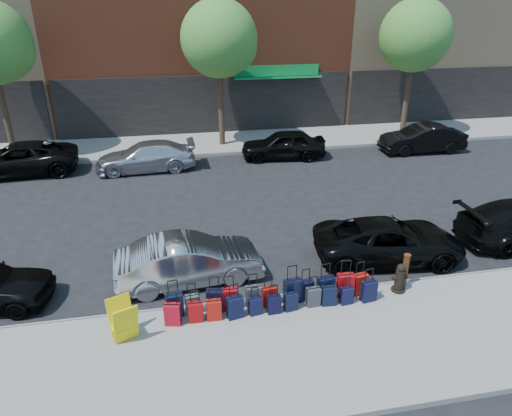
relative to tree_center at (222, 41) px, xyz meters
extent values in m
plane|color=black|center=(-0.64, -9.50, -5.41)|extent=(120.00, 120.00, 0.00)
cube|color=gray|center=(-0.64, -16.00, -5.34)|extent=(60.00, 4.00, 0.15)
cube|color=gray|center=(-0.64, 0.50, -5.34)|extent=(60.00, 4.00, 0.15)
cube|color=gray|center=(-0.64, -13.98, -5.34)|extent=(60.00, 0.08, 0.15)
cube|color=gray|center=(-0.64, -1.52, -5.34)|extent=(60.00, 0.08, 0.15)
cube|color=black|center=(-0.64, 2.45, -3.71)|extent=(16.66, 0.15, 3.40)
cube|color=#0C6F31|center=(3.36, 2.10, -2.21)|extent=(5.00, 0.91, 0.27)
cube|color=#0C6F31|center=(3.36, 2.40, -1.86)|extent=(5.00, 0.10, 0.60)
cube|color=black|center=(15.36, 2.45, -3.71)|extent=(14.70, 0.15, 3.40)
cylinder|color=black|center=(-10.64, 0.00, -2.86)|extent=(0.30, 0.30, 4.80)
sphere|color=#3C7C29|center=(-10.04, 0.00, -0.27)|extent=(2.58, 2.58, 2.58)
cylinder|color=black|center=(-0.14, 0.00, -2.86)|extent=(0.30, 0.30, 4.80)
sphere|color=#3C7C29|center=(-0.14, 0.00, 0.11)|extent=(3.80, 3.80, 3.80)
sphere|color=#3C7C29|center=(0.46, 0.00, -0.27)|extent=(2.58, 2.58, 2.58)
cylinder|color=black|center=(10.36, 0.00, -2.86)|extent=(0.30, 0.30, 4.80)
sphere|color=#3C7C29|center=(10.36, 0.00, 0.11)|extent=(3.80, 3.80, 3.80)
sphere|color=#3C7C29|center=(10.96, 0.00, -0.27)|extent=(2.58, 2.58, 2.58)
cube|color=black|center=(-3.10, -14.32, -4.95)|extent=(0.45, 0.29, 0.63)
cylinder|color=black|center=(-3.10, -14.32, -4.26)|extent=(0.24, 0.06, 0.03)
cube|color=#434248|center=(-2.66, -14.29, -5.00)|extent=(0.37, 0.23, 0.53)
cylinder|color=black|center=(-2.66, -14.29, -4.43)|extent=(0.20, 0.05, 0.03)
cube|color=black|center=(-2.10, -14.30, -4.95)|extent=(0.45, 0.30, 0.61)
cylinder|color=black|center=(-2.10, -14.30, -4.29)|extent=(0.23, 0.08, 0.03)
cube|color=#9D0A10|center=(-1.72, -14.30, -4.96)|extent=(0.41, 0.24, 0.60)
cylinder|color=black|center=(-1.72, -14.30, -4.32)|extent=(0.22, 0.04, 0.03)
cube|color=#3B3C40|center=(-1.10, -14.29, -4.97)|extent=(0.40, 0.24, 0.58)
cylinder|color=black|center=(-1.10, -14.29, -4.34)|extent=(0.22, 0.05, 0.03)
cube|color=#9B100A|center=(-0.71, -14.34, -4.99)|extent=(0.39, 0.25, 0.55)
cylinder|color=black|center=(-0.71, -14.34, -4.39)|extent=(0.21, 0.06, 0.03)
cube|color=black|center=(-0.07, -14.32, -4.93)|extent=(0.48, 0.30, 0.67)
cylinder|color=black|center=(-0.07, -14.32, -4.20)|extent=(0.25, 0.06, 0.03)
cube|color=black|center=(0.31, -14.28, -4.98)|extent=(0.40, 0.26, 0.56)
cylinder|color=black|center=(0.31, -14.28, -4.37)|extent=(0.21, 0.06, 0.03)
cube|color=black|center=(0.82, -14.35, -4.94)|extent=(0.46, 0.29, 0.65)
cylinder|color=black|center=(0.82, -14.35, -4.24)|extent=(0.24, 0.06, 0.03)
cube|color=#9E0A0E|center=(1.39, -14.31, -4.94)|extent=(0.45, 0.26, 0.65)
cylinder|color=black|center=(1.39, -14.31, -4.23)|extent=(0.25, 0.05, 0.03)
cube|color=#B2150B|center=(1.81, -14.28, -4.97)|extent=(0.42, 0.28, 0.59)
cylinder|color=black|center=(1.81, -14.28, -4.33)|extent=(0.22, 0.07, 0.03)
cube|color=#A80A19|center=(-3.16, -14.63, -4.98)|extent=(0.43, 0.30, 0.57)
cylinder|color=black|center=(-3.16, -14.63, -4.35)|extent=(0.22, 0.08, 0.03)
cube|color=#97090B|center=(-2.61, -14.62, -5.00)|extent=(0.37, 0.22, 0.53)
cylinder|color=black|center=(-2.61, -14.62, -4.42)|extent=(0.20, 0.04, 0.03)
cube|color=#B1150B|center=(-2.16, -14.63, -4.99)|extent=(0.37, 0.22, 0.54)
cylinder|color=black|center=(-2.16, -14.63, -4.40)|extent=(0.21, 0.03, 0.03)
cube|color=black|center=(-1.64, -14.66, -4.97)|extent=(0.43, 0.30, 0.58)
cylinder|color=black|center=(-1.64, -14.66, -4.33)|extent=(0.22, 0.08, 0.03)
cube|color=black|center=(-1.12, -14.63, -5.02)|extent=(0.35, 0.24, 0.48)
cylinder|color=black|center=(-1.12, -14.63, -4.51)|extent=(0.18, 0.06, 0.03)
cube|color=black|center=(-0.64, -14.67, -5.01)|extent=(0.34, 0.21, 0.50)
cylinder|color=black|center=(-0.64, -14.67, -4.47)|extent=(0.19, 0.04, 0.03)
cube|color=black|center=(-0.20, -14.63, -5.02)|extent=(0.36, 0.25, 0.49)
cylinder|color=black|center=(-0.20, -14.63, -4.48)|extent=(0.19, 0.06, 0.03)
cube|color=#333337|center=(0.42, -14.57, -5.00)|extent=(0.37, 0.23, 0.53)
cylinder|color=black|center=(0.42, -14.57, -4.43)|extent=(0.20, 0.05, 0.03)
cube|color=black|center=(0.82, -14.61, -4.99)|extent=(0.37, 0.23, 0.54)
cylinder|color=black|center=(0.82, -14.61, -4.41)|extent=(0.20, 0.04, 0.03)
cube|color=black|center=(1.29, -14.65, -5.02)|extent=(0.34, 0.22, 0.48)
cylinder|color=black|center=(1.29, -14.65, -4.50)|extent=(0.18, 0.05, 0.03)
cube|color=black|center=(1.91, -14.63, -4.97)|extent=(0.42, 0.29, 0.58)
cylinder|color=black|center=(1.91, -14.63, -4.34)|extent=(0.22, 0.07, 0.03)
cylinder|color=black|center=(2.90, -14.38, -5.23)|extent=(0.38, 0.38, 0.06)
cylinder|color=black|center=(2.90, -14.38, -4.91)|extent=(0.25, 0.25, 0.59)
sphere|color=black|center=(2.90, -14.38, -4.54)|extent=(0.23, 0.23, 0.23)
cylinder|color=black|center=(2.90, -14.38, -4.84)|extent=(0.42, 0.12, 0.10)
cylinder|color=#38190C|center=(3.14, -14.20, -4.77)|extent=(0.16, 0.16, 0.98)
cylinder|color=#38190C|center=(3.14, -14.20, -4.28)|extent=(0.19, 0.19, 0.04)
cube|color=yellow|center=(-4.21, -15.11, -4.75)|extent=(0.62, 0.45, 1.01)
cube|color=yellow|center=(-4.35, -14.77, -4.75)|extent=(0.62, 0.45, 1.01)
cube|color=yellow|center=(-4.28, -14.94, -4.90)|extent=(0.66, 0.56, 0.02)
imported|color=#BBBCC2|center=(-2.64, -12.62, -4.73)|extent=(4.23, 1.82, 1.35)
imported|color=black|center=(3.47, -12.52, -4.78)|extent=(4.77, 2.61, 1.27)
imported|color=black|center=(-9.76, -2.43, -4.70)|extent=(5.29, 2.71, 1.43)
imported|color=silver|center=(-4.09, -2.98, -4.75)|extent=(4.61, 1.97, 1.32)
imported|color=black|center=(2.61, -2.52, -4.70)|extent=(4.32, 2.14, 1.41)
imported|color=black|center=(9.96, -2.89, -4.70)|extent=(4.34, 1.59, 1.42)
camera|label=1|loc=(-2.86, -23.79, 2.07)|focal=32.00mm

